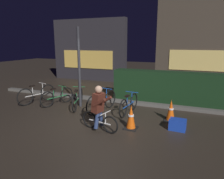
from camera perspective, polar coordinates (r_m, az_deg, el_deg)
name	(u,v)px	position (r m, az deg, el deg)	size (l,w,h in m)	color
ground_plane	(98,122)	(6.43, -3.72, -8.80)	(40.00, 40.00, 0.00)	#2D261E
sidewalk_curb	(123,102)	(8.34, 2.89, -3.29)	(12.00, 0.24, 0.12)	#56544F
hedge_row	(173,87)	(8.69, 16.22, 0.62)	(4.80, 0.70, 1.22)	black
storefront_left	(89,50)	(13.49, -6.22, 10.56)	(4.84, 0.54, 3.76)	#262328
storefront_right	(206,43)	(12.57, 24.10, 11.44)	(5.20, 0.54, 4.65)	#42382D
street_post	(79,68)	(7.73, -8.91, 5.80)	(0.10, 0.10, 2.89)	#2D2D33
parked_bike_leftmost	(37,94)	(8.81, -19.75, -1.22)	(0.56, 1.61, 0.77)	black
parked_bike_left_mid	(57,97)	(8.31, -14.66, -1.90)	(0.54, 1.46, 0.70)	black
parked_bike_center_left	(78,99)	(7.74, -9.32, -2.55)	(0.58, 1.56, 0.75)	black
parked_bike_center_right	(102,102)	(7.28, -2.77, -3.29)	(0.47, 1.66, 0.77)	black
parked_bike_right_mid	(129,104)	(7.07, 4.61, -4.04)	(0.46, 1.52, 0.70)	black
traffic_cone_near	(131,117)	(5.86, 5.19, -7.55)	(0.36, 0.36, 0.68)	black
traffic_cone_far	(171,111)	(6.67, 15.70, -5.54)	(0.36, 0.36, 0.66)	black
blue_crate	(178,125)	(6.09, 17.40, -9.10)	(0.44, 0.32, 0.30)	#193DB7
cyclist	(99,108)	(5.66, -3.49, -5.05)	(1.17, 0.59, 1.25)	black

